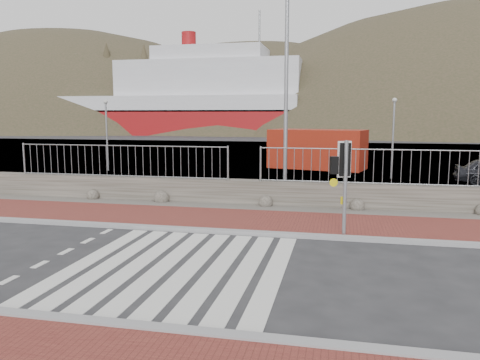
% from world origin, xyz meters
% --- Properties ---
extents(ground, '(220.00, 220.00, 0.00)m').
position_xyz_m(ground, '(0.00, 0.00, 0.00)').
color(ground, '#28282B').
rests_on(ground, ground).
extents(sidewalk_far, '(40.00, 3.00, 0.08)m').
position_xyz_m(sidewalk_far, '(0.00, 4.50, 0.04)').
color(sidewalk_far, brown).
rests_on(sidewalk_far, ground).
extents(kerb_near, '(40.00, 0.25, 0.12)m').
position_xyz_m(kerb_near, '(0.00, -3.00, 0.05)').
color(kerb_near, gray).
rests_on(kerb_near, ground).
extents(kerb_far, '(40.00, 0.25, 0.12)m').
position_xyz_m(kerb_far, '(0.00, 3.00, 0.05)').
color(kerb_far, gray).
rests_on(kerb_far, ground).
extents(zebra_crossing, '(4.62, 5.60, 0.01)m').
position_xyz_m(zebra_crossing, '(-0.00, 0.00, 0.01)').
color(zebra_crossing, silver).
rests_on(zebra_crossing, ground).
extents(gravel_strip, '(40.00, 1.50, 0.06)m').
position_xyz_m(gravel_strip, '(0.00, 6.50, 0.03)').
color(gravel_strip, '#59544C').
rests_on(gravel_strip, ground).
extents(stone_wall, '(40.00, 0.60, 0.90)m').
position_xyz_m(stone_wall, '(0.00, 7.30, 0.45)').
color(stone_wall, '#49453C').
rests_on(stone_wall, ground).
extents(railing, '(18.07, 0.07, 1.22)m').
position_xyz_m(railing, '(0.00, 7.15, 1.82)').
color(railing, gray).
rests_on(railing, stone_wall).
extents(quay, '(120.00, 40.00, 0.50)m').
position_xyz_m(quay, '(0.00, 27.90, 0.00)').
color(quay, '#4C4C4F').
rests_on(quay, ground).
extents(water, '(220.00, 50.00, 0.05)m').
position_xyz_m(water, '(0.00, 62.90, 0.00)').
color(water, '#3F4C54').
rests_on(water, ground).
extents(ferry, '(50.00, 16.00, 20.00)m').
position_xyz_m(ferry, '(-24.65, 67.90, 5.36)').
color(ferry, maroon).
rests_on(ferry, ground).
extents(hills_backdrop, '(254.00, 90.00, 100.00)m').
position_xyz_m(hills_backdrop, '(6.74, 87.90, -23.05)').
color(hills_backdrop, '#31331E').
rests_on(hills_backdrop, ground).
extents(traffic_signal_far, '(0.64, 0.39, 2.59)m').
position_xyz_m(traffic_signal_far, '(3.50, 3.33, 1.88)').
color(traffic_signal_far, gray).
rests_on(traffic_signal_far, ground).
extents(streetlight, '(1.77, 0.39, 8.33)m').
position_xyz_m(streetlight, '(1.51, 8.12, 4.69)').
color(streetlight, gray).
rests_on(streetlight, ground).
extents(shipping_container, '(6.11, 3.75, 2.37)m').
position_xyz_m(shipping_container, '(1.98, 19.68, 1.19)').
color(shipping_container, '#9E2911').
rests_on(shipping_container, ground).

